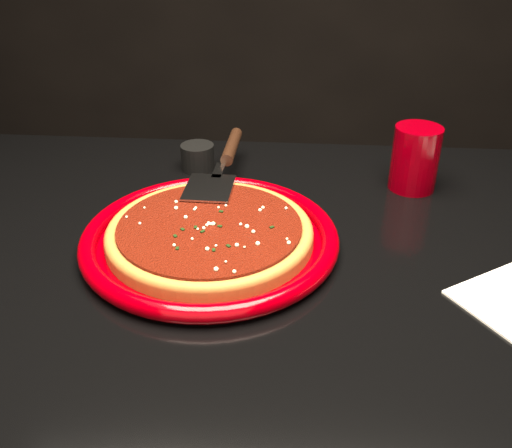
{
  "coord_description": "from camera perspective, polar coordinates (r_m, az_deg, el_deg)",
  "views": [
    {
      "loc": [
        0.02,
        -0.63,
        1.17
      ],
      "look_at": [
        -0.03,
        0.05,
        0.77
      ],
      "focal_mm": 40.0,
      "sensor_mm": 36.0,
      "label": 1
    }
  ],
  "objects": [
    {
      "name": "pizza_crust_rim",
      "position": [
        0.77,
        -4.65,
        -0.7
      ],
      "size": [
        0.36,
        0.36,
        0.02
      ],
      "primitive_type": "torus",
      "rotation": [
        0.0,
        0.0,
        -0.33
      ],
      "color": "brown",
      "rests_on": "plate"
    },
    {
      "name": "ramekin",
      "position": [
        0.99,
        -5.85,
        6.68
      ],
      "size": [
        0.06,
        0.06,
        0.04
      ],
      "primitive_type": "cylinder",
      "rotation": [
        0.0,
        0.0,
        0.07
      ],
      "color": "black",
      "rests_on": "table"
    },
    {
      "name": "pizza_crust",
      "position": [
        0.77,
        -4.62,
        -1.14
      ],
      "size": [
        0.36,
        0.36,
        0.01
      ],
      "primitive_type": "cylinder",
      "rotation": [
        0.0,
        0.0,
        -0.33
      ],
      "color": "brown",
      "rests_on": "plate"
    },
    {
      "name": "parmesan_dusting",
      "position": [
        0.76,
        -4.68,
        0.07
      ],
      "size": [
        0.24,
        0.24,
        0.01
      ],
      "primitive_type": null,
      "color": "beige",
      "rests_on": "plate"
    },
    {
      "name": "cup",
      "position": [
        0.94,
        15.62,
        6.35
      ],
      "size": [
        0.09,
        0.09,
        0.1
      ],
      "primitive_type": "cylinder",
      "rotation": [
        0.0,
        0.0,
        -0.24
      ],
      "color": "#890009",
      "rests_on": "table"
    },
    {
      "name": "plate",
      "position": [
        0.77,
        -4.61,
        -1.39
      ],
      "size": [
        0.44,
        0.44,
        0.03
      ],
      "primitive_type": "cylinder",
      "rotation": [
        0.0,
        0.0,
        -0.33
      ],
      "color": "#7A0005",
      "rests_on": "table"
    },
    {
      "name": "pizza_server",
      "position": [
        0.92,
        -3.34,
        6.08
      ],
      "size": [
        0.09,
        0.3,
        0.02
      ],
      "primitive_type": null,
      "rotation": [
        0.0,
        0.0,
        -0.03
      ],
      "color": "#B4B7BC",
      "rests_on": "plate"
    },
    {
      "name": "pizza_sauce",
      "position": [
        0.77,
        -4.66,
        -0.38
      ],
      "size": [
        0.31,
        0.31,
        0.01
      ],
      "primitive_type": "cylinder",
      "rotation": [
        0.0,
        0.0,
        -0.33
      ],
      "color": "#631509",
      "rests_on": "plate"
    },
    {
      "name": "basil_flecks",
      "position": [
        0.76,
        -4.68,
        0.01
      ],
      "size": [
        0.22,
        0.22,
        0.0
      ],
      "primitive_type": null,
      "color": "black",
      "rests_on": "plate"
    },
    {
      "name": "table",
      "position": [
        1.01,
        1.59,
        -21.37
      ],
      "size": [
        1.2,
        0.8,
        0.75
      ],
      "primitive_type": "cube",
      "color": "black",
      "rests_on": "floor"
    }
  ]
}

